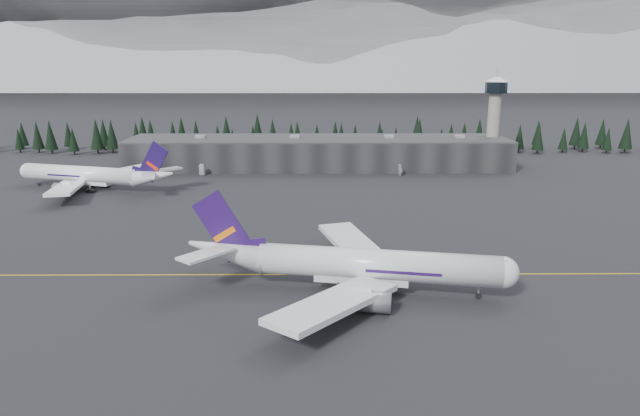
{
  "coord_description": "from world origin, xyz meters",
  "views": [
    {
      "loc": [
        -0.95,
        -116.32,
        44.36
      ],
      "look_at": [
        0.0,
        20.0,
        9.0
      ],
      "focal_mm": 32.0,
      "sensor_mm": 36.0,
      "label": 1
    }
  ],
  "objects_px": {
    "control_tower": "(494,111)",
    "gse_vehicle_a": "(202,174)",
    "terminal": "(318,152)",
    "jet_main": "(348,264)",
    "gse_vehicle_b": "(400,174)",
    "jet_parked": "(94,175)"
  },
  "relations": [
    {
      "from": "terminal",
      "to": "gse_vehicle_a",
      "type": "relative_size",
      "value": 33.87
    },
    {
      "from": "terminal",
      "to": "gse_vehicle_a",
      "type": "distance_m",
      "value": 50.07
    },
    {
      "from": "jet_parked",
      "to": "gse_vehicle_b",
      "type": "height_order",
      "value": "jet_parked"
    },
    {
      "from": "jet_main",
      "to": "jet_parked",
      "type": "xyz_separation_m",
      "value": [
        -84.57,
        91.42,
        -0.31
      ]
    },
    {
      "from": "terminal",
      "to": "gse_vehicle_b",
      "type": "distance_m",
      "value": 38.22
    },
    {
      "from": "jet_parked",
      "to": "jet_main",
      "type": "bearing_deg",
      "value": 148.88
    },
    {
      "from": "jet_main",
      "to": "gse_vehicle_b",
      "type": "relative_size",
      "value": 14.0
    },
    {
      "from": "control_tower",
      "to": "gse_vehicle_a",
      "type": "height_order",
      "value": "control_tower"
    },
    {
      "from": "jet_main",
      "to": "jet_parked",
      "type": "height_order",
      "value": "jet_main"
    },
    {
      "from": "terminal",
      "to": "jet_parked",
      "type": "relative_size",
      "value": 2.63
    },
    {
      "from": "jet_main",
      "to": "control_tower",
      "type": "bearing_deg",
      "value": 73.73
    },
    {
      "from": "terminal",
      "to": "jet_parked",
      "type": "xyz_separation_m",
      "value": [
        -79.24,
        -43.89,
        -1.13
      ]
    },
    {
      "from": "control_tower",
      "to": "gse_vehicle_a",
      "type": "bearing_deg",
      "value": -170.1
    },
    {
      "from": "terminal",
      "to": "gse_vehicle_b",
      "type": "bearing_deg",
      "value": -30.76
    },
    {
      "from": "jet_main",
      "to": "gse_vehicle_a",
      "type": "distance_m",
      "value": 128.1
    },
    {
      "from": "control_tower",
      "to": "gse_vehicle_b",
      "type": "distance_m",
      "value": 53.07
    },
    {
      "from": "terminal",
      "to": "control_tower",
      "type": "relative_size",
      "value": 4.24
    },
    {
      "from": "terminal",
      "to": "jet_parked",
      "type": "height_order",
      "value": "jet_parked"
    },
    {
      "from": "control_tower",
      "to": "jet_parked",
      "type": "xyz_separation_m",
      "value": [
        -154.24,
        -46.89,
        -18.24
      ]
    },
    {
      "from": "terminal",
      "to": "jet_main",
      "type": "xyz_separation_m",
      "value": [
        5.33,
        -135.31,
        -0.83
      ]
    },
    {
      "from": "terminal",
      "to": "gse_vehicle_a",
      "type": "height_order",
      "value": "terminal"
    },
    {
      "from": "terminal",
      "to": "jet_main",
      "type": "bearing_deg",
      "value": -87.75
    }
  ]
}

